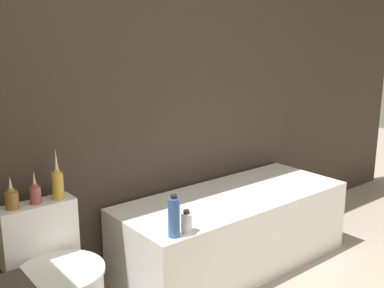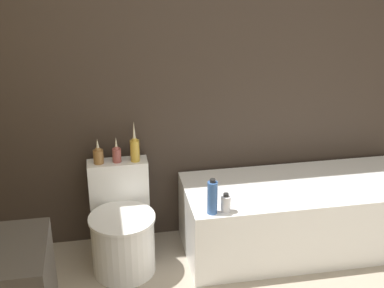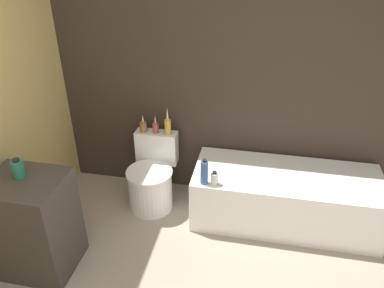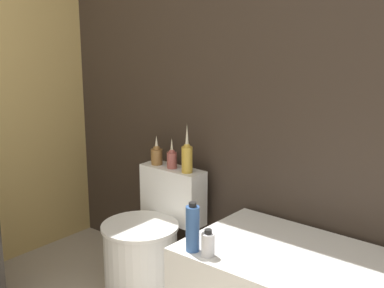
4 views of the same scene
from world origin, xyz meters
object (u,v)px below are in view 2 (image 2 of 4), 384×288
at_px(vase_gold, 98,155).
at_px(shampoo_bottle_tall, 212,197).
at_px(bathtub, 301,215).
at_px(toilet, 122,230).
at_px(vase_silver, 117,153).
at_px(shampoo_bottle_short, 226,203).
at_px(vase_bronze, 135,148).

xyz_separation_m(vase_gold, shampoo_bottle_tall, (0.68, -0.48, -0.13)).
distance_m(bathtub, toilet, 1.26).
relative_size(bathtub, shampoo_bottle_tall, 6.99).
height_order(toilet, shampoo_bottle_tall, shampoo_bottle_tall).
bearing_deg(vase_silver, toilet, -90.00).
distance_m(vase_silver, shampoo_bottle_short, 0.82).
bearing_deg(shampoo_bottle_short, vase_gold, 147.96).
distance_m(vase_gold, shampoo_bottle_tall, 0.84).
relative_size(vase_bronze, shampoo_bottle_short, 2.23).
relative_size(toilet, shampoo_bottle_tall, 2.90).
bearing_deg(vase_gold, toilet, -60.51).
xyz_separation_m(vase_bronze, shampoo_bottle_short, (0.52, -0.47, -0.22)).
bearing_deg(toilet, vase_silver, 90.00).
distance_m(bathtub, shampoo_bottle_tall, 0.84).
relative_size(toilet, shampoo_bottle_short, 5.36).
height_order(toilet, vase_silver, vase_silver).
height_order(toilet, vase_gold, vase_gold).
distance_m(toilet, shampoo_bottle_short, 0.75).
xyz_separation_m(bathtub, vase_gold, (-1.39, 0.21, 0.49)).
xyz_separation_m(bathtub, vase_silver, (-1.26, 0.21, 0.49)).
height_order(shampoo_bottle_tall, shampoo_bottle_short, shampoo_bottle_tall).
xyz_separation_m(vase_silver, vase_bronze, (0.12, -0.01, 0.03)).
relative_size(bathtub, shampoo_bottle_short, 12.94).
distance_m(bathtub, shampoo_bottle_short, 0.74).
height_order(vase_silver, shampoo_bottle_short, vase_silver).
xyz_separation_m(toilet, vase_silver, (0.00, 0.22, 0.47)).
height_order(vase_silver, shampoo_bottle_tall, vase_silver).
height_order(bathtub, vase_bronze, vase_bronze).
xyz_separation_m(bathtub, shampoo_bottle_short, (-0.62, -0.27, 0.31)).
relative_size(vase_gold, shampoo_bottle_short, 1.39).
distance_m(toilet, shampoo_bottle_tall, 0.71).
xyz_separation_m(vase_bronze, shampoo_bottle_tall, (0.43, -0.47, -0.16)).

